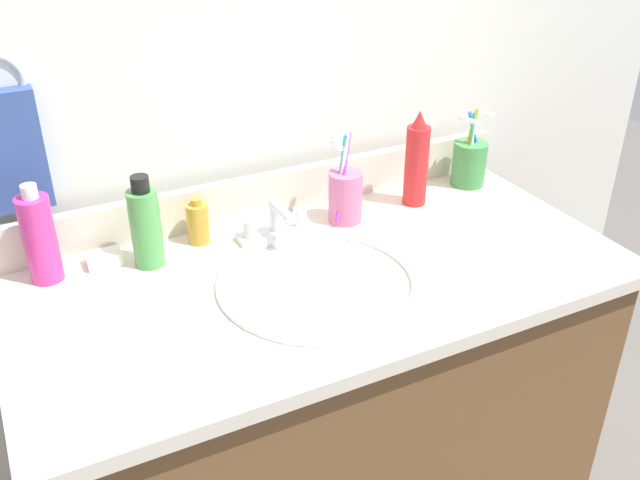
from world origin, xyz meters
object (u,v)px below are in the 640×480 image
at_px(bottle_oil_amber, 198,223).
at_px(soap_bar, 104,259).
at_px(cup_green, 469,162).
at_px(faucet, 277,225).
at_px(cup_pink, 345,195).
at_px(bottle_soap_pink, 40,238).
at_px(hand_towel, 11,152).
at_px(bottle_toner_green, 146,226).
at_px(bottle_spray_red, 417,162).

relative_size(bottle_oil_amber, soap_bar, 1.47).
distance_m(cup_green, soap_bar, 0.83).
height_order(faucet, cup_pink, cup_pink).
bearing_deg(soap_bar, bottle_soap_pink, -177.29).
xyz_separation_m(bottle_oil_amber, cup_green, (0.64, -0.02, 0.01)).
height_order(bottle_soap_pink, cup_green, bottle_soap_pink).
xyz_separation_m(faucet, cup_pink, (0.16, 0.00, 0.03)).
bearing_deg(hand_towel, faucet, -15.97).
bearing_deg(bottle_toner_green, faucet, -2.79).
xyz_separation_m(cup_green, cup_pink, (-0.34, -0.03, 0.00)).
height_order(bottle_soap_pink, soap_bar, bottle_soap_pink).
xyz_separation_m(faucet, bottle_toner_green, (-0.26, 0.01, 0.05)).
bearing_deg(bottle_toner_green, cup_pink, -1.44).
height_order(bottle_toner_green, cup_pink, cup_pink).
height_order(bottle_oil_amber, bottle_soap_pink, bottle_soap_pink).
bearing_deg(faucet, bottle_spray_red, 0.99).
distance_m(bottle_spray_red, cup_green, 0.17).
bearing_deg(cup_pink, cup_green, 5.16).
xyz_separation_m(cup_green, soap_bar, (-0.83, 0.02, -0.04)).
relative_size(bottle_toner_green, soap_bar, 2.82).
distance_m(bottle_toner_green, bottle_spray_red, 0.59).
height_order(bottle_oil_amber, bottle_spray_red, bottle_spray_red).
xyz_separation_m(bottle_oil_amber, soap_bar, (-0.19, -0.00, -0.03)).
bearing_deg(bottle_toner_green, hand_towel, 148.96).
height_order(hand_towel, soap_bar, hand_towel).
relative_size(faucet, soap_bar, 2.50).
relative_size(bottle_spray_red, soap_bar, 3.32).
relative_size(faucet, bottle_oil_amber, 1.70).
bearing_deg(faucet, soap_bar, 171.63).
bearing_deg(faucet, cup_pink, 0.77).
bearing_deg(cup_pink, bottle_spray_red, 1.18).
xyz_separation_m(bottle_toner_green, bottle_soap_pink, (-0.18, 0.03, 0.00)).
relative_size(hand_towel, bottle_soap_pink, 1.17).
bearing_deg(hand_towel, cup_pink, -11.78).
distance_m(hand_towel, bottle_toner_green, 0.26).
distance_m(bottle_oil_amber, cup_pink, 0.31).
relative_size(hand_towel, bottle_oil_amber, 2.33).
relative_size(faucet, bottle_toner_green, 0.89).
xyz_separation_m(bottle_toner_green, bottle_spray_red, (0.59, -0.01, 0.02)).
height_order(bottle_oil_amber, bottle_toner_green, bottle_toner_green).
bearing_deg(bottle_toner_green, cup_green, 1.56).
height_order(hand_towel, cup_green, hand_towel).
relative_size(cup_green, cup_pink, 0.93).
distance_m(bottle_spray_red, cup_pink, 0.18).
bearing_deg(cup_pink, faucet, -179.23).
relative_size(hand_towel, faucet, 1.38).
height_order(bottle_soap_pink, cup_pink, cup_pink).
bearing_deg(bottle_oil_amber, faucet, -19.70).
bearing_deg(soap_bar, bottle_spray_red, -3.73).
xyz_separation_m(bottle_soap_pink, bottle_spray_red, (0.77, -0.04, 0.01)).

